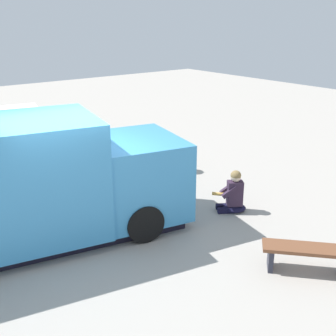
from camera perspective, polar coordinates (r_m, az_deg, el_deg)
ground_plane at (r=8.36m, az=-12.52°, el=-9.20°), size 40.00×40.00×0.00m
food_truck at (r=7.98m, az=-18.61°, el=-2.43°), size 3.53×5.85×2.34m
person_customer at (r=9.17m, az=8.90°, el=-3.65°), size 0.66×0.75×0.93m
planter_flowering_near at (r=12.80m, az=-5.39°, el=3.20°), size 0.40×0.40×0.67m
planter_flowering_far at (r=11.44m, az=1.93°, el=1.03°), size 0.46×0.46×0.62m
plaza_bench at (r=7.38m, az=18.54°, el=-10.97°), size 1.36×1.29×0.46m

